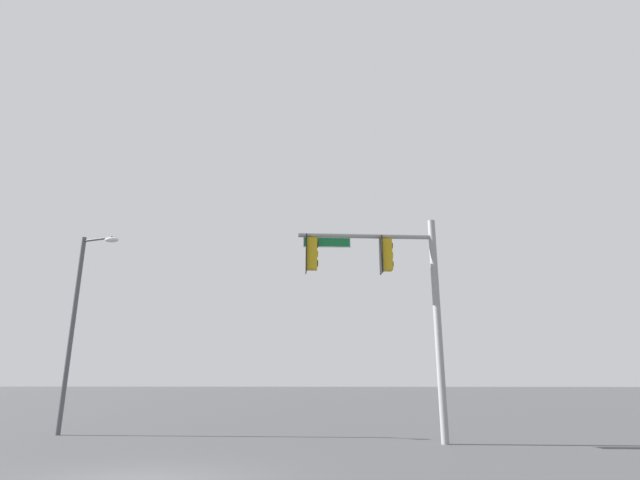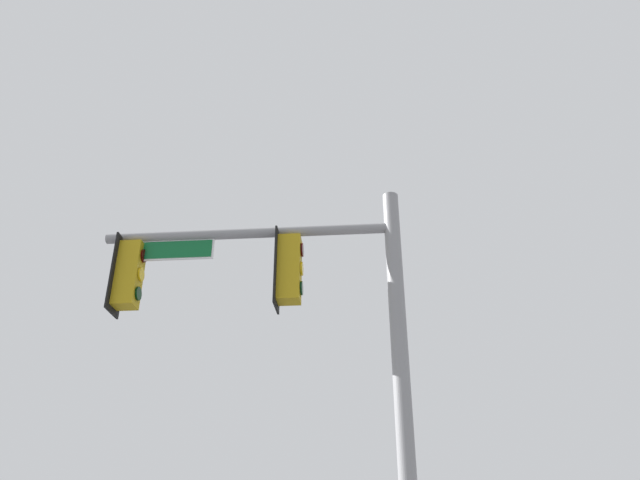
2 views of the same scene
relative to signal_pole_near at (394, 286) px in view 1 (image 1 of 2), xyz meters
name	(u,v)px [view 1 (image 1 of 2)]	position (x,y,z in m)	size (l,w,h in m)	color
signal_pole_near	(394,286)	(0.00, 0.00, 0.00)	(4.78, 0.96, 7.36)	gray
street_lamp	(77,316)	(12.13, -1.97, -0.66)	(1.76, 0.66, 7.56)	#4C4C51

